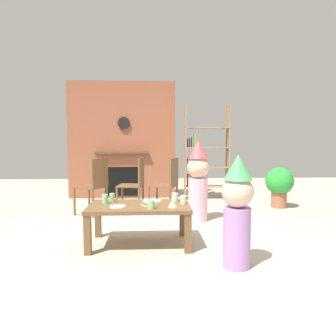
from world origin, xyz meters
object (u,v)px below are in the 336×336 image
object	(u,v)px
paper_plate_rear	(152,201)
child_in_pink	(198,179)
potted_plant_tall	(279,184)
paper_cup_far_left	(105,199)
paper_cup_far_right	(112,198)
bookshelf	(203,157)
coffee_table	(139,211)
paper_cup_near_right	(183,200)
paper_plate_front	(118,207)
dining_chair_middle	(136,181)
birthday_cake_slice	(173,203)
dining_chair_left	(95,183)
dining_chair_right	(169,182)
paper_cup_center	(175,197)
child_with_cone_hat	(237,208)
paper_cup_near_left	(151,204)

from	to	relation	value
paper_plate_rear	child_in_pink	world-z (taller)	child_in_pink
child_in_pink	potted_plant_tall	size ratio (longest dim) A/B	1.64
paper_cup_far_left	paper_plate_rear	world-z (taller)	paper_cup_far_left
paper_cup_far_right	bookshelf	bearing A→B (deg)	60.38
coffee_table	paper_cup_far_right	xyz separation A→B (m)	(-0.33, 0.18, 0.12)
paper_cup_near_right	paper_plate_front	xyz separation A→B (m)	(-0.72, -0.14, -0.04)
bookshelf	coffee_table	xyz separation A→B (m)	(-1.17, -2.81, -0.47)
paper_cup_far_left	paper_plate_front	size ratio (longest dim) A/B	0.62
dining_chair_middle	birthday_cake_slice	bearing A→B (deg)	113.89
dining_chair_middle	paper_cup_far_right	bearing A→B (deg)	90.70
birthday_cake_slice	dining_chair_left	xyz separation A→B (m)	(-1.13, 1.62, 0.02)
bookshelf	paper_plate_rear	size ratio (longest dim) A/B	8.66
paper_plate_rear	child_in_pink	size ratio (longest dim) A/B	0.19
paper_cup_near_right	dining_chair_right	bearing A→B (deg)	93.31
paper_cup_center	paper_cup_near_right	bearing A→B (deg)	-63.58
coffee_table	paper_cup_far_right	bearing A→B (deg)	151.23
coffee_table	bookshelf	bearing A→B (deg)	67.40
paper_cup_center	child_in_pink	world-z (taller)	child_in_pink
paper_cup_near_right	child_in_pink	world-z (taller)	child_in_pink
coffee_table	paper_cup_center	distance (m)	0.47
coffee_table	potted_plant_tall	bearing A→B (deg)	37.95
paper_plate_rear	birthday_cake_slice	distance (m)	0.39
paper_plate_front	child_with_cone_hat	bearing A→B (deg)	-25.95
bookshelf	coffee_table	bearing A→B (deg)	-112.60
paper_plate_front	potted_plant_tall	world-z (taller)	potted_plant_tall
birthday_cake_slice	dining_chair_left	bearing A→B (deg)	124.84
paper_cup_near_left	paper_cup_center	bearing A→B (deg)	56.44
dining_chair_right	coffee_table	bearing A→B (deg)	96.70
bookshelf	potted_plant_tall	bearing A→B (deg)	-37.76
coffee_table	paper_cup_far_left	world-z (taller)	paper_cup_far_left
paper_cup_far_right	child_with_cone_hat	xyz separation A→B (m)	(1.25, -0.86, 0.05)
paper_cup_near_left	child_in_pink	size ratio (longest dim) A/B	0.08
paper_plate_front	dining_chair_right	bearing A→B (deg)	69.36
paper_cup_near_left	dining_chair_middle	world-z (taller)	dining_chair_middle
coffee_table	paper_cup_far_right	distance (m)	0.39
paper_plate_front	child_in_pink	size ratio (longest dim) A/B	0.15
paper_cup_far_right	paper_plate_front	size ratio (longest dim) A/B	0.59
paper_cup_far_left	paper_plate_front	distance (m)	0.27
paper_cup_far_left	birthday_cake_slice	size ratio (longest dim) A/B	1.06
bookshelf	paper_plate_front	world-z (taller)	bookshelf
coffee_table	paper_cup_far_left	size ratio (longest dim) A/B	10.56
paper_cup_near_right	potted_plant_tall	size ratio (longest dim) A/B	0.13
dining_chair_middle	dining_chair_right	bearing A→B (deg)	-178.90
paper_plate_rear	dining_chair_left	bearing A→B (deg)	124.98
paper_cup_far_left	paper_cup_far_right	world-z (taller)	paper_cup_far_left
paper_plate_front	child_with_cone_hat	distance (m)	1.28
bookshelf	paper_plate_rear	world-z (taller)	bookshelf
paper_cup_far_left	paper_plate_rear	size ratio (longest dim) A/B	0.48
paper_cup_near_left	child_in_pink	world-z (taller)	child_in_pink
dining_chair_middle	potted_plant_tall	xyz separation A→B (m)	(2.52, 0.23, -0.09)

